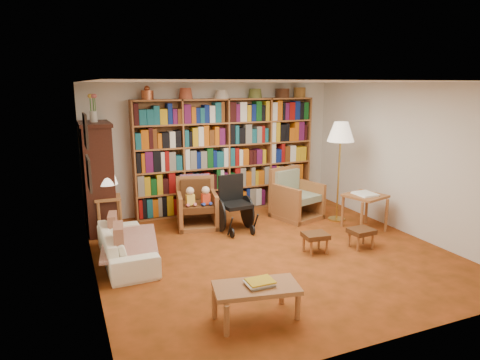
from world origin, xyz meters
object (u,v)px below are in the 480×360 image
armchair_sage (294,199)px  footstool_b (361,232)px  sofa (126,246)px  coffee_table (256,290)px  armchair_leather (196,206)px  floor_lamp (341,136)px  footstool_a (315,237)px  wheelchair (234,205)px  side_table_lamp (108,207)px  side_table_papers (365,200)px

armchair_sage → footstool_b: (0.15, -1.80, -0.10)m
footstool_b → sofa: bearing=165.6°
sofa → coffee_table: (1.05, -2.10, 0.10)m
sofa → armchair_leather: bearing=-51.0°
floor_lamp → armchair_leather: bearing=163.7°
footstool_a → wheelchair: bearing=116.6°
wheelchair → side_table_lamp: bearing=165.3°
armchair_leather → wheelchair: 0.72m
sofa → coffee_table: size_ratio=1.65×
sofa → footstool_a: (2.65, -0.77, 0.01)m
wheelchair → floor_lamp: (1.95, -0.26, 1.14)m
footstool_b → coffee_table: size_ratio=0.39×
sofa → side_table_lamp: 1.24m
armchair_leather → armchair_sage: bearing=-7.1°
armchair_leather → coffee_table: armchair_leather is taller
armchair_sage → footstool_b: bearing=-85.3°
armchair_leather → footstool_b: 2.86m
armchair_sage → armchair_leather: bearing=172.9°
armchair_sage → side_table_papers: (0.75, -1.10, 0.17)m
wheelchair → footstool_a: 1.63m
armchair_leather → footstool_a: size_ratio=2.24×
armchair_leather → armchair_sage: size_ratio=0.91×
wheelchair → footstool_b: bearing=-46.4°
wheelchair → footstool_a: bearing=-63.4°
sofa → floor_lamp: size_ratio=0.89×
side_table_papers → footstool_b: side_table_papers is taller
armchair_leather → footstool_a: bearing=-56.6°
sofa → floor_lamp: 4.12m
side_table_papers → footstool_a: (-1.36, -0.58, -0.28)m
footstool_a → coffee_table: 2.08m
floor_lamp → side_table_papers: (0.13, -0.61, -1.04)m
armchair_leather → wheelchair: wheelchair is taller
coffee_table → footstool_a: bearing=40.0°
floor_lamp → coffee_table: bearing=-138.1°
sofa → floor_lamp: (3.87, 0.43, 1.33)m
side_table_lamp → side_table_papers: (4.10, -1.39, 0.04)m
footstool_a → coffee_table: size_ratio=0.40×
wheelchair → footstool_a: size_ratio=2.44×
armchair_leather → footstool_b: armchair_leather is taller
wheelchair → coffee_table: 2.92m
armchair_leather → footstool_a: armchair_leather is taller
footstool_b → floor_lamp: bearing=70.0°
side_table_lamp → armchair_leather: (1.48, -0.05, -0.13)m
armchair_leather → side_table_papers: bearing=-27.0°
floor_lamp → coffee_table: 3.98m
floor_lamp → footstool_b: (-0.47, -1.30, -1.32)m
sofa → side_table_lamp: bearing=3.9°
sofa → side_table_papers: bearing=-93.4°
wheelchair → footstool_b: wheelchair is taller
armchair_leather → wheelchair: bearing=-41.3°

